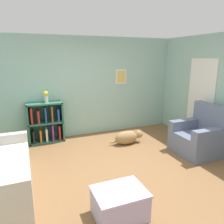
{
  "coord_description": "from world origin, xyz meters",
  "views": [
    {
      "loc": [
        -1.54,
        -3.38,
        2.1
      ],
      "look_at": [
        0.0,
        0.4,
        1.05
      ],
      "focal_mm": 35.0,
      "sensor_mm": 36.0,
      "label": 1
    }
  ],
  "objects_px": {
    "coffee_table": "(120,203)",
    "vase": "(46,96)",
    "bookshelf": "(46,123)",
    "dog": "(128,137)",
    "recliner_chair": "(199,137)"
  },
  "relations": [
    {
      "from": "bookshelf",
      "to": "recliner_chair",
      "type": "distance_m",
      "value": 3.65
    },
    {
      "from": "bookshelf",
      "to": "recliner_chair",
      "type": "height_order",
      "value": "recliner_chair"
    },
    {
      "from": "recliner_chair",
      "to": "dog",
      "type": "height_order",
      "value": "recliner_chair"
    },
    {
      "from": "bookshelf",
      "to": "dog",
      "type": "xyz_separation_m",
      "value": [
        1.83,
        -0.91,
        -0.31
      ]
    },
    {
      "from": "coffee_table",
      "to": "dog",
      "type": "relative_size",
      "value": 0.79
    },
    {
      "from": "bookshelf",
      "to": "coffee_table",
      "type": "xyz_separation_m",
      "value": [
        0.61,
        -3.14,
        -0.27
      ]
    },
    {
      "from": "coffee_table",
      "to": "vase",
      "type": "distance_m",
      "value": 3.31
    },
    {
      "from": "bookshelf",
      "to": "dog",
      "type": "height_order",
      "value": "bookshelf"
    },
    {
      "from": "vase",
      "to": "bookshelf",
      "type": "bearing_deg",
      "value": 161.78
    },
    {
      "from": "recliner_chair",
      "to": "vase",
      "type": "bearing_deg",
      "value": 147.24
    },
    {
      "from": "coffee_table",
      "to": "dog",
      "type": "height_order",
      "value": "coffee_table"
    },
    {
      "from": "coffee_table",
      "to": "vase",
      "type": "xyz_separation_m",
      "value": [
        -0.56,
        3.12,
        0.95
      ]
    },
    {
      "from": "coffee_table",
      "to": "dog",
      "type": "distance_m",
      "value": 2.54
    },
    {
      "from": "recliner_chair",
      "to": "coffee_table",
      "type": "relative_size",
      "value": 1.57
    },
    {
      "from": "bookshelf",
      "to": "vase",
      "type": "distance_m",
      "value": 0.68
    }
  ]
}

